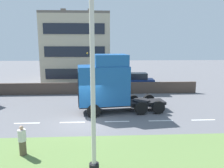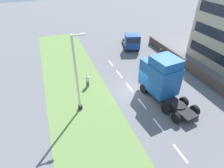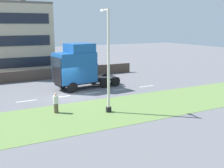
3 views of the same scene
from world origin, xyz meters
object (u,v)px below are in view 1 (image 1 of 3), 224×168
object	(u,v)px
lamp_post	(93,94)
pedestrian	(22,141)
lorry_cab	(107,84)
parked_car	(136,82)

from	to	relation	value
lamp_post	pedestrian	distance (m)	4.82
lorry_cab	lamp_post	bearing A→B (deg)	168.09
lorry_cab	parked_car	distance (m)	9.27
lamp_post	lorry_cab	bearing A→B (deg)	-5.34
lorry_cab	lamp_post	distance (m)	8.66
lorry_cab	lamp_post	xyz separation A→B (m)	(-8.55, 0.80, 1.11)
lorry_cab	parked_car	size ratio (longest dim) A/B	1.73
parked_car	lamp_post	world-z (taller)	lamp_post
lorry_cab	pedestrian	distance (m)	8.37
lamp_post	pedestrian	bearing A→B (deg)	65.73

